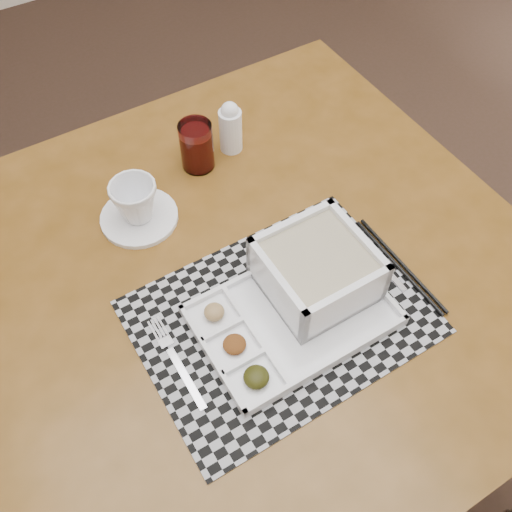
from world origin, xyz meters
The scene contains 11 objects.
floor centered at (0.00, 0.00, 0.00)m, with size 5.00×5.00×0.00m, color #322419.
dining_table centered at (0.10, -0.02, 0.69)m, with size 1.04×1.04×0.77m.
placemat centered at (0.09, -0.14, 0.77)m, with size 0.48×0.36×0.00m, color #A0A1A8.
serving_tray centered at (0.15, -0.13, 0.82)m, with size 0.32×0.23×0.10m.
fork centered at (-0.10, -0.12, 0.78)m, with size 0.02×0.19×0.00m.
spoon centered at (0.30, -0.07, 0.78)m, with size 0.04×0.18×0.01m.
chopsticks centered at (0.33, -0.16, 0.78)m, with size 0.02×0.24×0.01m.
saucer centered at (-0.03, 0.19, 0.78)m, with size 0.15×0.15×0.01m, color white.
cup centered at (-0.03, 0.19, 0.82)m, with size 0.09×0.09×0.08m, color white.
juice_glass centered at (0.14, 0.26, 0.82)m, with size 0.07×0.07×0.11m.
creamer_bottle centered at (0.22, 0.27, 0.83)m, with size 0.05×0.05×0.12m.
Camera 1 is at (-0.19, -0.54, 1.62)m, focal length 40.00 mm.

